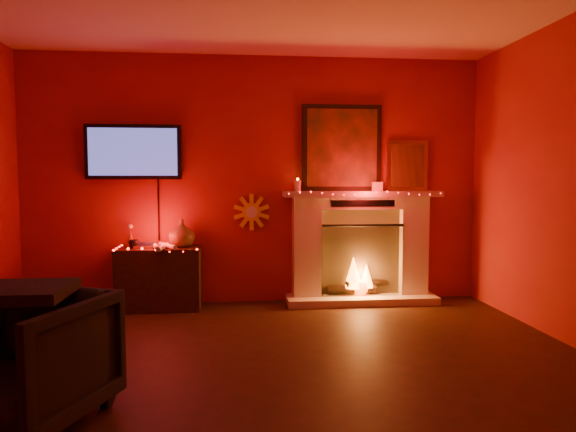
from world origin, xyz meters
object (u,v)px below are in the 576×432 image
sunburst_clock (252,212)px  armchair (22,360)px  tv (134,152)px  fireplace (359,237)px  console_table (161,273)px

sunburst_clock → armchair: sunburst_clock is taller
sunburst_clock → armchair: 3.12m
tv → sunburst_clock: tv is taller
fireplace → sunburst_clock: 1.23m
fireplace → armchair: (-2.53, -2.66, -0.36)m
console_table → fireplace: bearing=3.4°
tv → console_table: (0.29, -0.19, -1.27)m
tv → armchair: (-0.09, -2.72, -1.28)m
fireplace → tv: 2.61m
console_table → armchair: 2.56m
armchair → fireplace: bearing=68.7°
console_table → sunburst_clock: bearing=12.8°
fireplace → armchair: size_ratio=2.72×
tv → armchair: 3.01m
tv → console_table: bearing=-33.3°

